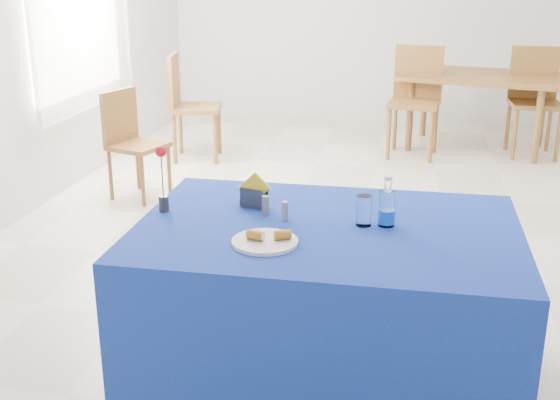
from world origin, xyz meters
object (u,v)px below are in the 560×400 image
object	(u,v)px
water_bottle	(387,209)
oak_table	(480,82)
chair_bg_right	(534,93)
chair_win_b	(186,99)
chair_win_a	(130,136)
plate	(265,242)
blue_table	(326,307)
chair_bg_left	(416,93)

from	to	relation	value
water_bottle	oak_table	distance (m)	4.46
oak_table	chair_bg_right	xyz separation A→B (m)	(0.51, -0.10, -0.08)
oak_table	chair_win_b	size ratio (longest dim) A/B	1.68
chair_win_a	chair_bg_right	bearing A→B (deg)	-40.40
water_bottle	chair_bg_right	distance (m)	4.48
water_bottle	oak_table	size ratio (longest dim) A/B	0.13
plate	blue_table	xyz separation A→B (m)	(0.22, 0.24, -0.39)
oak_table	chair_bg_right	size ratio (longest dim) A/B	1.62
plate	chair_win_b	world-z (taller)	chair_win_b
blue_table	chair_bg_right	xyz separation A→B (m)	(1.48, 4.35, 0.22)
chair_bg_left	chair_win_b	distance (m)	2.20
blue_table	oak_table	distance (m)	4.56
plate	water_bottle	bearing A→B (deg)	32.35
chair_bg_left	chair_bg_right	world-z (taller)	chair_bg_left
chair_bg_left	water_bottle	bearing A→B (deg)	-84.99
plate	chair_win_b	xyz separation A→B (m)	(-1.55, 3.78, -0.19)
chair_bg_right	oak_table	bearing A→B (deg)	166.62
blue_table	chair_win_a	bearing A→B (deg)	128.16
water_bottle	chair_bg_left	world-z (taller)	chair_bg_left
blue_table	oak_table	xyz separation A→B (m)	(0.97, 4.45, 0.30)
blue_table	water_bottle	world-z (taller)	water_bottle
chair_win_a	plate	bearing A→B (deg)	-128.93
water_bottle	chair_win_a	bearing A→B (deg)	132.21
chair_win_a	chair_win_b	world-z (taller)	chair_win_b
chair_win_b	plate	bearing A→B (deg)	-167.85
blue_table	chair_win_a	size ratio (longest dim) A/B	1.87
oak_table	water_bottle	bearing A→B (deg)	-99.40
plate	oak_table	bearing A→B (deg)	75.80
plate	water_bottle	size ratio (longest dim) A/B	1.22
chair_bg_right	water_bottle	bearing A→B (deg)	-108.87
plate	water_bottle	distance (m)	0.55
water_bottle	chair_bg_right	world-z (taller)	chair_bg_right
chair_win_b	chair_bg_right	bearing A→B (deg)	-86.10
oak_table	chair_win_b	distance (m)	2.89
plate	oak_table	size ratio (longest dim) A/B	0.16
plate	blue_table	size ratio (longest dim) A/B	0.16
chair_bg_right	chair_win_b	bearing A→B (deg)	-168.72
oak_table	chair_win_b	bearing A→B (deg)	-161.60
chair_bg_right	blue_table	bearing A→B (deg)	-111.57
chair_win_a	water_bottle	bearing A→B (deg)	-118.93
blue_table	chair_win_b	world-z (taller)	chair_win_b
water_bottle	blue_table	bearing A→B (deg)	-167.83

